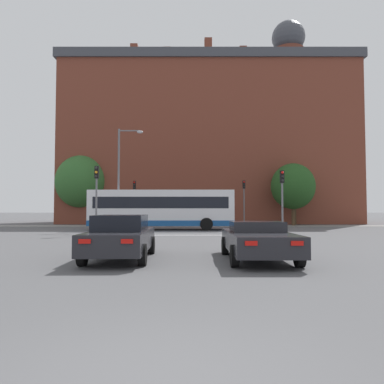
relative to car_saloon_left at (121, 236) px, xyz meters
name	(u,v)px	position (x,y,z in m)	size (l,w,h in m)	color
stop_line_strip	(187,235)	(2.03, 11.61, -0.74)	(8.86, 0.30, 0.01)	silver
far_pavement	(188,226)	(2.03, 25.10, -0.74)	(69.85, 2.50, 0.01)	gray
brick_civic_building	(208,143)	(4.49, 35.12, 9.40)	(35.21, 13.02, 26.08)	brown
car_saloon_left	(121,236)	(0.00, 0.00, 0.00)	(2.03, 4.89, 1.45)	#232328
car_roadster_right	(257,240)	(4.45, -0.22, -0.09)	(2.06, 4.90, 1.24)	#232328
bus_crossing_lead	(161,209)	(-0.11, 17.91, 0.96)	(11.51, 2.72, 3.18)	silver
traffic_light_far_left	(134,196)	(-3.29, 24.08, 2.22)	(0.26, 0.31, 4.43)	slate
traffic_light_near_right	(282,192)	(8.14, 11.65, 2.05)	(0.26, 0.31, 4.15)	slate
traffic_light_near_left	(96,189)	(-3.83, 11.71, 2.22)	(0.26, 0.31, 4.44)	slate
traffic_light_far_right	(243,196)	(7.51, 24.78, 2.28)	(0.26, 0.31, 4.53)	slate
street_lamp_junction	(122,169)	(-3.19, 17.20, 4.10)	(2.01, 0.36, 8.07)	slate
pedestrian_waiting	(151,216)	(-1.66, 24.25, 0.27)	(0.34, 0.45, 1.73)	brown
tree_by_building	(292,186)	(12.81, 26.35, 3.30)	(4.54, 4.54, 6.44)	#4C3823
tree_kerbside	(81,182)	(-10.11, 29.47, 4.00)	(5.65, 5.65, 7.72)	#4C3823
tree_distant	(294,184)	(13.62, 28.80, 3.66)	(4.07, 4.07, 6.56)	#4C3823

